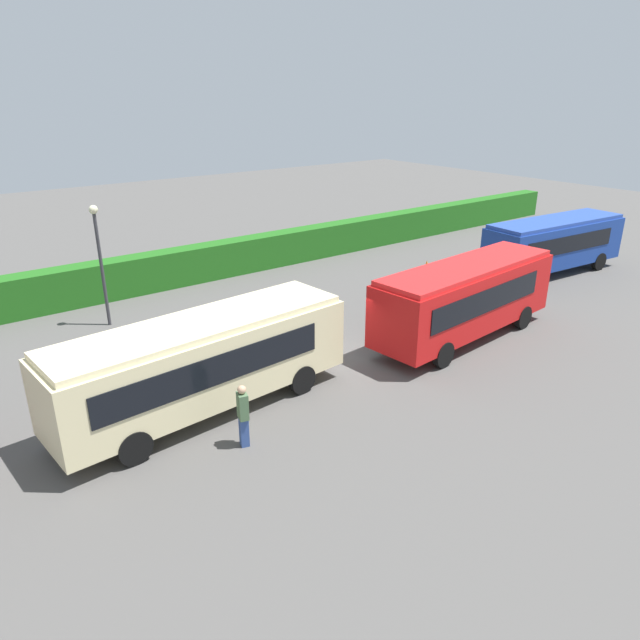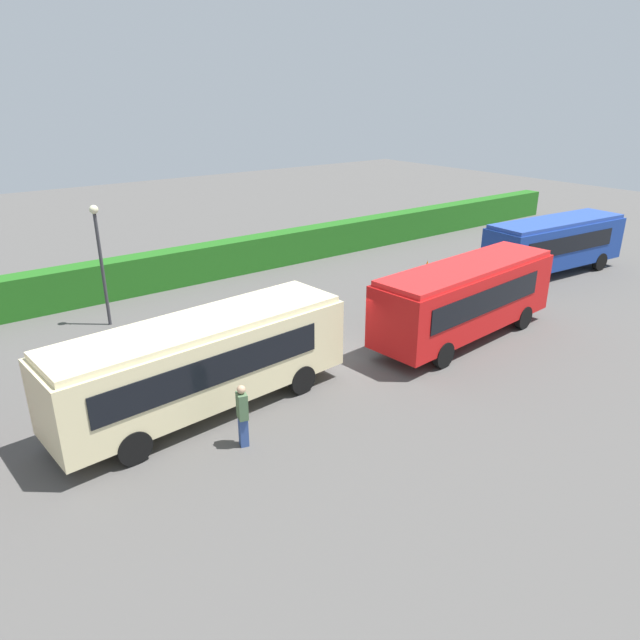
% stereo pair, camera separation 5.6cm
% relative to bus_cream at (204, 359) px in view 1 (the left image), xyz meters
% --- Properties ---
extents(ground_plane, '(98.02, 98.02, 0.00)m').
position_rel_bus_cream_xyz_m(ground_plane, '(5.28, 0.64, -1.77)').
color(ground_plane, '#514F4C').
extents(bus_cream, '(9.88, 3.30, 3.06)m').
position_rel_bus_cream_xyz_m(bus_cream, '(0.00, 0.00, 0.00)').
color(bus_cream, beige).
rests_on(bus_cream, ground_plane).
extents(bus_red, '(9.30, 3.21, 3.15)m').
position_rel_bus_cream_xyz_m(bus_red, '(11.03, -1.11, 0.04)').
color(bus_red, red).
rests_on(bus_red, ground_plane).
extents(bus_blue, '(9.11, 3.21, 3.01)m').
position_rel_bus_cream_xyz_m(bus_blue, '(22.18, 1.94, -0.03)').
color(bus_blue, navy).
rests_on(bus_blue, ground_plane).
extents(person_left, '(0.36, 0.45, 1.93)m').
position_rel_bus_cream_xyz_m(person_left, '(-0.08, -2.47, -0.74)').
color(person_left, '#334C8C').
rests_on(person_left, ground_plane).
extents(person_center, '(0.53, 0.45, 1.85)m').
position_rel_bus_cream_xyz_m(person_center, '(11.41, 2.61, -0.79)').
color(person_center, olive).
rests_on(person_center, ground_plane).
extents(hedge_row, '(61.01, 1.19, 1.88)m').
position_rel_bus_cream_xyz_m(hedge_row, '(5.28, 12.53, -0.83)').
color(hedge_row, '#20611A').
rests_on(hedge_row, ground_plane).
extents(traffic_cone, '(0.36, 0.36, 0.60)m').
position_rel_bus_cream_xyz_m(traffic_cone, '(16.96, 6.37, -1.47)').
color(traffic_cone, orange).
rests_on(traffic_cone, ground_plane).
extents(lamppost, '(0.36, 0.36, 5.20)m').
position_rel_bus_cream_xyz_m(lamppost, '(-0.05, 9.13, 1.51)').
color(lamppost, '#38383D').
rests_on(lamppost, ground_plane).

